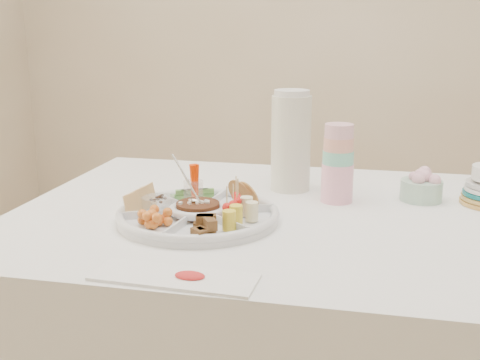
# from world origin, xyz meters

# --- Properties ---
(dining_table) EXTENTS (1.52, 1.02, 0.76)m
(dining_table) POSITION_xyz_m (0.00, 0.00, 0.38)
(dining_table) COLOR white
(dining_table) RESTS_ON floor
(party_tray) EXTENTS (0.50, 0.50, 0.04)m
(party_tray) POSITION_xyz_m (-0.27, -0.12, 0.78)
(party_tray) COLOR silver
(party_tray) RESTS_ON dining_table
(bean_dip) EXTENTS (0.14, 0.14, 0.04)m
(bean_dip) POSITION_xyz_m (-0.27, -0.12, 0.79)
(bean_dip) COLOR #4C1B0F
(bean_dip) RESTS_ON party_tray
(tortillas) EXTENTS (0.13, 0.13, 0.06)m
(tortillas) POSITION_xyz_m (-0.20, -0.01, 0.80)
(tortillas) COLOR #A57637
(tortillas) RESTS_ON party_tray
(carrot_cucumber) EXTENTS (0.13, 0.13, 0.09)m
(carrot_cucumber) POSITION_xyz_m (-0.33, 0.00, 0.82)
(carrot_cucumber) COLOR #F13600
(carrot_cucumber) RESTS_ON party_tray
(pita_raisins) EXTENTS (0.14, 0.14, 0.06)m
(pita_raisins) POSITION_xyz_m (-0.40, -0.10, 0.80)
(pita_raisins) COLOR tan
(pita_raisins) RESTS_ON party_tray
(cherries) EXTENTS (0.13, 0.13, 0.04)m
(cherries) POSITION_xyz_m (-0.35, -0.22, 0.79)
(cherries) COLOR orange
(cherries) RESTS_ON party_tray
(granola_chunks) EXTENTS (0.13, 0.13, 0.04)m
(granola_chunks) POSITION_xyz_m (-0.22, -0.24, 0.79)
(granola_chunks) COLOR #462E14
(granola_chunks) RESTS_ON party_tray
(banana_tomato) EXTENTS (0.13, 0.13, 0.08)m
(banana_tomato) POSITION_xyz_m (-0.15, -0.13, 0.82)
(banana_tomato) COLOR #F8EA8F
(banana_tomato) RESTS_ON party_tray
(cup_stack) EXTENTS (0.10, 0.10, 0.23)m
(cup_stack) POSITION_xyz_m (0.04, 0.12, 0.87)
(cup_stack) COLOR silver
(cup_stack) RESTS_ON dining_table
(thermos) EXTENTS (0.12, 0.12, 0.29)m
(thermos) POSITION_xyz_m (-0.10, 0.22, 0.90)
(thermos) COLOR beige
(thermos) RESTS_ON dining_table
(flower_bowl) EXTENTS (0.13, 0.13, 0.08)m
(flower_bowl) POSITION_xyz_m (0.26, 0.18, 0.80)
(flower_bowl) COLOR silver
(flower_bowl) RESTS_ON dining_table
(placemat) EXTENTS (0.31, 0.12, 0.01)m
(placemat) POSITION_xyz_m (-0.22, -0.45, 0.76)
(placemat) COLOR silver
(placemat) RESTS_ON dining_table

